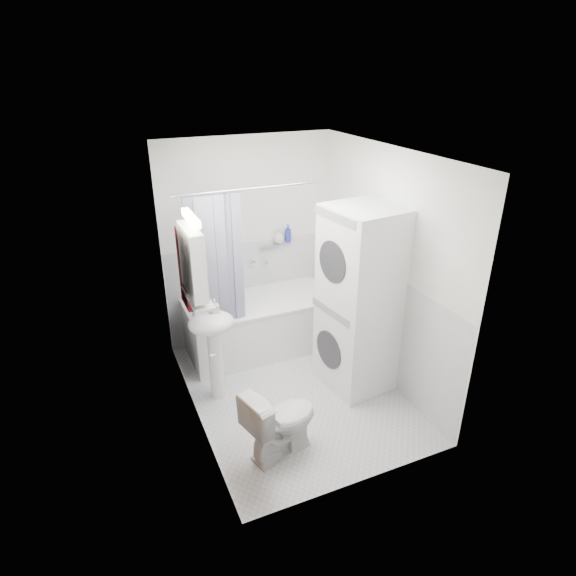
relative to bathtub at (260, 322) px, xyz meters
name	(u,v)px	position (x,y,z in m)	size (l,w,h in m)	color
floor	(294,391)	(0.02, -0.92, -0.35)	(2.60, 2.60, 0.00)	silver
room_walls	(295,257)	(0.02, -0.92, 1.14)	(2.60, 2.60, 2.60)	white
wainscot	(283,327)	(0.02, -0.63, 0.25)	(1.98, 2.58, 2.58)	white
door	(213,356)	(-0.93, -1.47, 0.65)	(0.05, 2.00, 2.00)	brown
bathtub	(260,322)	(0.00, 0.00, 0.00)	(1.67, 0.79, 0.64)	white
tub_spout	(265,261)	(0.20, 0.33, 0.60)	(0.04, 0.04, 0.12)	silver
curtain_rod	(268,187)	(0.00, -0.34, 1.65)	(0.02, 0.02, 1.85)	silver
shower_curtain	(217,268)	(-0.55, -0.34, 0.90)	(0.55, 0.02, 1.45)	#16184D
sink	(213,336)	(-0.73, -0.69, 0.35)	(0.44, 0.37, 1.04)	white
medicine_cabinet	(193,260)	(-0.88, -0.82, 1.21)	(0.13, 0.50, 0.71)	white
shelf	(198,298)	(-0.87, -0.82, 0.85)	(0.18, 0.54, 0.03)	silver
shower_caddy	(269,245)	(0.25, 0.32, 0.80)	(0.22, 0.06, 0.02)	silver
towel	(184,267)	(-0.91, -0.57, 1.05)	(0.07, 0.31, 0.75)	#5C0F12
washer_dryer	(361,301)	(0.70, -1.01, 0.60)	(0.76, 0.75, 1.90)	white
toilet	(281,421)	(-0.43, -1.65, -0.03)	(0.37, 0.67, 0.65)	white
soap_pump	(215,312)	(-0.69, -0.67, 0.60)	(0.08, 0.17, 0.08)	gray
shelf_bottle	(202,300)	(-0.87, -0.97, 0.90)	(0.07, 0.18, 0.07)	gray
shelf_cup	(194,286)	(-0.87, -0.70, 0.91)	(0.10, 0.09, 0.10)	gray
shampoo_a	(279,238)	(0.37, 0.32, 0.87)	(0.13, 0.17, 0.13)	gray
shampoo_b	(288,238)	(0.49, 0.32, 0.85)	(0.08, 0.21, 0.08)	#27319F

